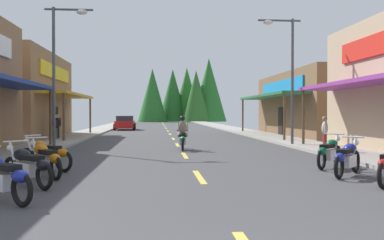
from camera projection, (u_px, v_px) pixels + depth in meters
The scene contains 19 objects.
ground at pixel (170, 134), 35.32m from camera, with size 10.78×95.01×0.10m, color #424244.
sidewalk_left at pixel (87, 133), 34.76m from camera, with size 2.55×95.01×0.12m, color #9E9991.
sidewalk_right at pixel (250, 133), 35.88m from camera, with size 2.55×95.01×0.12m, color #9E9991.
centerline_dashes at pixel (168, 131), 40.59m from camera, with size 0.16×73.28×0.01m.
storefront_right_far at pixel (329, 105), 31.69m from camera, with size 9.06×13.87×4.58m.
streetlamp_left at pixel (61, 57), 19.86m from camera, with size 2.19×0.30×6.53m.
streetlamp_right at pixel (286, 64), 21.98m from camera, with size 2.19×0.30×6.46m.
motorcycle_parked_right_2 at pixel (347, 158), 11.63m from camera, with size 1.47×1.69×1.04m.
motorcycle_parked_right_3 at pixel (330, 152), 13.40m from camera, with size 1.46×1.69×1.04m.
motorcycle_parked_left_0 at pixel (0, 176), 8.20m from camera, with size 1.66×1.51×1.04m.
motorcycle_parked_left_1 at pixel (27, 165), 9.91m from camera, with size 1.58×1.59×1.04m.
motorcycle_parked_left_2 at pixel (44, 159), 11.36m from camera, with size 1.33×1.79×1.04m.
motorcycle_parked_left_3 at pixel (46, 154), 12.67m from camera, with size 1.84×1.26×1.04m.
rider_cruising_lead at pixel (183, 136), 19.75m from camera, with size 0.60×2.14×1.57m.
pedestrian_browsing at pixel (325, 132), 18.11m from camera, with size 0.34×0.56×1.55m.
pedestrian_waiting at pixel (55, 126), 25.89m from camera, with size 0.44×0.44×1.56m.
pedestrian_strolling at pixel (57, 125), 26.89m from camera, with size 0.53×0.38×1.61m.
parked_car_curbside at pixel (125, 123), 43.25m from camera, with size 2.13×4.33×1.40m.
treeline_backdrop at pixel (187, 94), 84.80m from camera, with size 17.33×10.75×12.44m.
Camera 1 is at (-1.15, -2.82, 1.69)m, focal length 40.62 mm.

